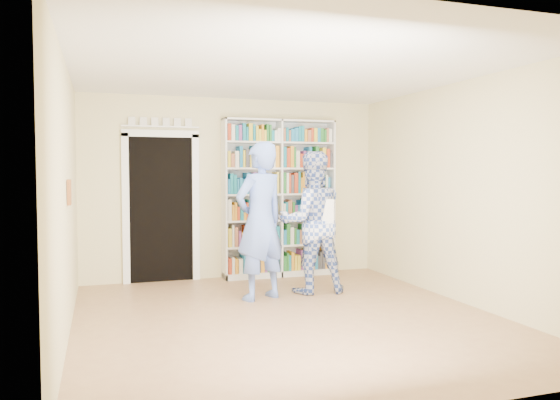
# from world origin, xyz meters

# --- Properties ---
(floor) EXTENTS (5.00, 5.00, 0.00)m
(floor) POSITION_xyz_m (0.00, 0.00, 0.00)
(floor) COLOR #976A49
(floor) RESTS_ON ground
(ceiling) EXTENTS (5.00, 5.00, 0.00)m
(ceiling) POSITION_xyz_m (0.00, 0.00, 2.70)
(ceiling) COLOR white
(ceiling) RESTS_ON wall_back
(wall_back) EXTENTS (4.50, 0.00, 4.50)m
(wall_back) POSITION_xyz_m (0.00, 2.50, 1.35)
(wall_back) COLOR beige
(wall_back) RESTS_ON floor
(wall_left) EXTENTS (0.00, 5.00, 5.00)m
(wall_left) POSITION_xyz_m (-2.25, 0.00, 1.35)
(wall_left) COLOR beige
(wall_left) RESTS_ON floor
(wall_right) EXTENTS (0.00, 5.00, 5.00)m
(wall_right) POSITION_xyz_m (2.25, 0.00, 1.35)
(wall_right) COLOR beige
(wall_right) RESTS_ON floor
(bookshelf) EXTENTS (1.74, 0.33, 2.39)m
(bookshelf) POSITION_xyz_m (0.66, 2.34, 1.21)
(bookshelf) COLOR white
(bookshelf) RESTS_ON floor
(doorway) EXTENTS (1.10, 0.08, 2.43)m
(doorway) POSITION_xyz_m (-1.10, 2.48, 1.18)
(doorway) COLOR black
(doorway) RESTS_ON floor
(wall_art) EXTENTS (0.03, 0.25, 0.25)m
(wall_art) POSITION_xyz_m (-2.23, 0.20, 1.40)
(wall_art) COLOR brown
(wall_art) RESTS_ON wall_left
(man_blue) EXTENTS (0.85, 0.71, 1.97)m
(man_blue) POSITION_xyz_m (-0.05, 0.96, 0.99)
(man_blue) COLOR #5F7DD4
(man_blue) RESTS_ON floor
(man_plaid) EXTENTS (0.97, 0.79, 1.87)m
(man_plaid) POSITION_xyz_m (0.71, 1.13, 0.93)
(man_plaid) COLOR #344E9F
(man_plaid) RESTS_ON floor
(paper_sheet) EXTENTS (0.22, 0.07, 0.32)m
(paper_sheet) POSITION_xyz_m (0.79, 0.86, 1.09)
(paper_sheet) COLOR white
(paper_sheet) RESTS_ON man_plaid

